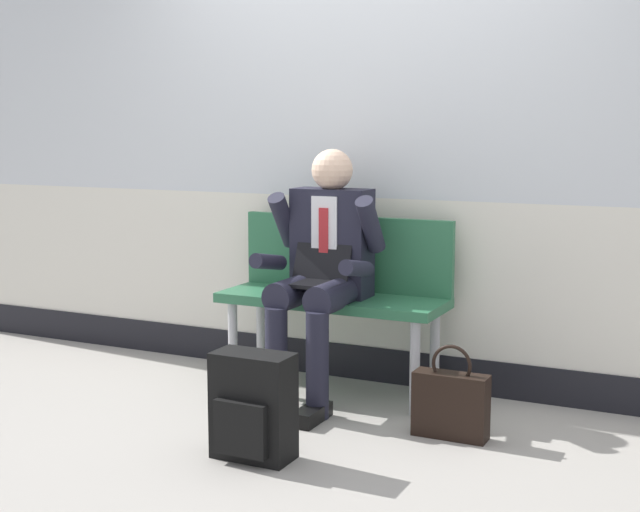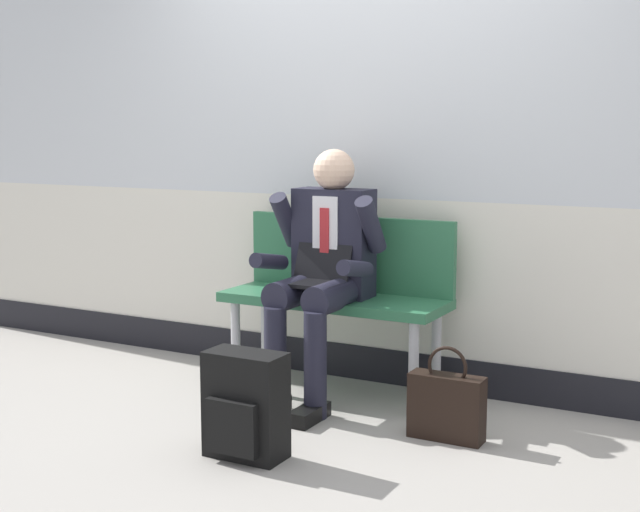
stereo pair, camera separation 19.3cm
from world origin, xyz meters
TOP-DOWN VIEW (x-y plane):
  - ground_plane at (0.00, 0.00)m, footprint 18.00×18.00m
  - station_wall at (0.00, 0.69)m, footprint 6.61×0.14m
  - bench_with_person at (-0.06, 0.41)m, footprint 1.18×0.42m
  - person_seated at (-0.06, 0.21)m, footprint 0.57×0.70m
  - backpack at (0.04, -0.64)m, footprint 0.34×0.22m
  - handbag at (0.71, -0.04)m, footprint 0.33×0.11m

SIDE VIEW (x-z plane):
  - ground_plane at x=0.00m, z-range 0.00..0.00m
  - handbag at x=0.71m, z-range -0.06..0.37m
  - backpack at x=0.04m, z-range -0.01..0.45m
  - bench_with_person at x=-0.06m, z-range 0.10..1.01m
  - person_seated at x=-0.06m, z-range 0.05..1.32m
  - station_wall at x=0.00m, z-range -0.01..2.82m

